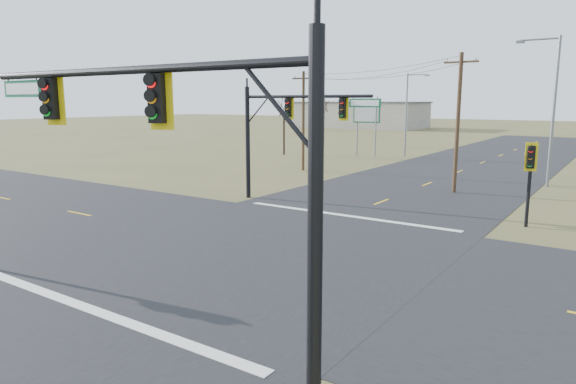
{
  "coord_description": "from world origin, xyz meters",
  "views": [
    {
      "loc": [
        12.13,
        -15.83,
        5.92
      ],
      "look_at": [
        0.74,
        1.0,
        2.31
      ],
      "focal_mm": 32.0,
      "sensor_mm": 36.0,
      "label": 1
    }
  ],
  "objects_px": {
    "mast_arm_far": "(289,119)",
    "utility_pole_near": "(458,121)",
    "pedestal_signal_ne": "(530,165)",
    "highway_sign": "(367,120)",
    "streetlight_a": "(551,103)",
    "mast_arm_near": "(169,133)",
    "bare_tree_a": "(284,107)",
    "utility_pole_far": "(303,119)",
    "streetlight_c": "(408,110)",
    "bare_tree_b": "(324,105)"
  },
  "relations": [
    {
      "from": "streetlight_a",
      "to": "utility_pole_near",
      "type": "bearing_deg",
      "value": -146.74
    },
    {
      "from": "streetlight_a",
      "to": "bare_tree_a",
      "type": "bearing_deg",
      "value": 144.15
    },
    {
      "from": "mast_arm_far",
      "to": "bare_tree_a",
      "type": "relative_size",
      "value": 1.32
    },
    {
      "from": "pedestal_signal_ne",
      "to": "bare_tree_a",
      "type": "relative_size",
      "value": 0.61
    },
    {
      "from": "pedestal_signal_ne",
      "to": "utility_pole_far",
      "type": "xyz_separation_m",
      "value": [
        -19.72,
        11.32,
        1.41
      ]
    },
    {
      "from": "mast_arm_far",
      "to": "highway_sign",
      "type": "xyz_separation_m",
      "value": [
        -7.58,
        26.16,
        -1.02
      ]
    },
    {
      "from": "utility_pole_near",
      "to": "bare_tree_b",
      "type": "xyz_separation_m",
      "value": [
        -25.83,
        27.41,
        0.78
      ]
    },
    {
      "from": "pedestal_signal_ne",
      "to": "highway_sign",
      "type": "bearing_deg",
      "value": 107.88
    },
    {
      "from": "mast_arm_far",
      "to": "highway_sign",
      "type": "bearing_deg",
      "value": 100.22
    },
    {
      "from": "mast_arm_near",
      "to": "streetlight_a",
      "type": "xyz_separation_m",
      "value": [
        3.25,
        31.91,
        0.53
      ]
    },
    {
      "from": "mast_arm_near",
      "to": "bare_tree_a",
      "type": "distance_m",
      "value": 46.39
    },
    {
      "from": "mast_arm_near",
      "to": "utility_pole_far",
      "type": "relative_size",
      "value": 1.24
    },
    {
      "from": "mast_arm_near",
      "to": "mast_arm_far",
      "type": "height_order",
      "value": "mast_arm_near"
    },
    {
      "from": "mast_arm_far",
      "to": "bare_tree_b",
      "type": "distance_m",
      "value": 40.92
    },
    {
      "from": "pedestal_signal_ne",
      "to": "bare_tree_b",
      "type": "distance_m",
      "value": 47.1
    },
    {
      "from": "streetlight_c",
      "to": "highway_sign",
      "type": "bearing_deg",
      "value": -147.47
    },
    {
      "from": "utility_pole_near",
      "to": "streetlight_c",
      "type": "height_order",
      "value": "utility_pole_near"
    },
    {
      "from": "pedestal_signal_ne",
      "to": "highway_sign",
      "type": "distance_m",
      "value": 32.01
    },
    {
      "from": "utility_pole_near",
      "to": "bare_tree_b",
      "type": "distance_m",
      "value": 37.67
    },
    {
      "from": "mast_arm_near",
      "to": "utility_pole_far",
      "type": "height_order",
      "value": "utility_pole_far"
    },
    {
      "from": "mast_arm_far",
      "to": "bare_tree_a",
      "type": "xyz_separation_m",
      "value": [
        -15.97,
        22.66,
        0.4
      ]
    },
    {
      "from": "utility_pole_far",
      "to": "streetlight_c",
      "type": "xyz_separation_m",
      "value": [
        3.28,
        15.66,
        0.55
      ]
    },
    {
      "from": "streetlight_c",
      "to": "bare_tree_a",
      "type": "xyz_separation_m",
      "value": [
        -12.15,
        -5.68,
        0.36
      ]
    },
    {
      "from": "utility_pole_near",
      "to": "utility_pole_far",
      "type": "relative_size",
      "value": 1.06
    },
    {
      "from": "mast_arm_far",
      "to": "bare_tree_b",
      "type": "relative_size",
      "value": 1.3
    },
    {
      "from": "streetlight_a",
      "to": "bare_tree_b",
      "type": "relative_size",
      "value": 1.51
    },
    {
      "from": "utility_pole_near",
      "to": "highway_sign",
      "type": "bearing_deg",
      "value": 130.29
    },
    {
      "from": "pedestal_signal_ne",
      "to": "highway_sign",
      "type": "xyz_separation_m",
      "value": [
        -20.21,
        24.81,
        0.89
      ]
    },
    {
      "from": "utility_pole_far",
      "to": "highway_sign",
      "type": "distance_m",
      "value": 13.5
    },
    {
      "from": "mast_arm_near",
      "to": "utility_pole_near",
      "type": "relative_size",
      "value": 1.17
    },
    {
      "from": "pedestal_signal_ne",
      "to": "bare_tree_a",
      "type": "height_order",
      "value": "bare_tree_a"
    },
    {
      "from": "utility_pole_far",
      "to": "bare_tree_a",
      "type": "height_order",
      "value": "utility_pole_far"
    },
    {
      "from": "highway_sign",
      "to": "bare_tree_a",
      "type": "relative_size",
      "value": 0.81
    },
    {
      "from": "pedestal_signal_ne",
      "to": "streetlight_a",
      "type": "xyz_separation_m",
      "value": [
        -1.12,
        13.66,
        2.77
      ]
    },
    {
      "from": "mast_arm_near",
      "to": "bare_tree_a",
      "type": "relative_size",
      "value": 1.55
    },
    {
      "from": "utility_pole_near",
      "to": "bare_tree_a",
      "type": "relative_size",
      "value": 1.33
    },
    {
      "from": "pedestal_signal_ne",
      "to": "bare_tree_b",
      "type": "xyz_separation_m",
      "value": [
        -31.44,
        34.99,
        2.44
      ]
    },
    {
      "from": "streetlight_a",
      "to": "streetlight_c",
      "type": "height_order",
      "value": "streetlight_a"
    },
    {
      "from": "streetlight_a",
      "to": "streetlight_c",
      "type": "bearing_deg",
      "value": 118.7
    },
    {
      "from": "mast_arm_far",
      "to": "pedestal_signal_ne",
      "type": "xyz_separation_m",
      "value": [
        12.63,
        1.36,
        -1.91
      ]
    },
    {
      "from": "mast_arm_near",
      "to": "streetlight_c",
      "type": "height_order",
      "value": "streetlight_c"
    },
    {
      "from": "streetlight_c",
      "to": "bare_tree_b",
      "type": "bearing_deg",
      "value": 154.44
    },
    {
      "from": "mast_arm_near",
      "to": "pedestal_signal_ne",
      "type": "distance_m",
      "value": 18.9
    },
    {
      "from": "mast_arm_far",
      "to": "utility_pole_near",
      "type": "relative_size",
      "value": 0.99
    },
    {
      "from": "mast_arm_near",
      "to": "utility_pole_far",
      "type": "distance_m",
      "value": 33.33
    },
    {
      "from": "utility_pole_far",
      "to": "streetlight_a",
      "type": "height_order",
      "value": "streetlight_a"
    },
    {
      "from": "pedestal_signal_ne",
      "to": "streetlight_c",
      "type": "relative_size",
      "value": 0.46
    },
    {
      "from": "mast_arm_far",
      "to": "bare_tree_a",
      "type": "height_order",
      "value": "mast_arm_far"
    },
    {
      "from": "mast_arm_near",
      "to": "streetlight_c",
      "type": "distance_m",
      "value": 46.82
    },
    {
      "from": "pedestal_signal_ne",
      "to": "streetlight_a",
      "type": "bearing_deg",
      "value": 73.38
    }
  ]
}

